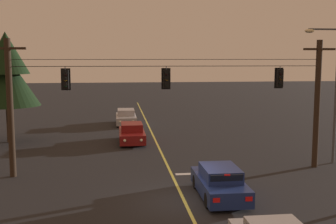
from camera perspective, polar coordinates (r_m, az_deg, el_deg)
name	(u,v)px	position (r m, az deg, el deg)	size (l,w,h in m)	color
ground_plane	(184,201)	(18.53, 2.21, -11.86)	(180.00, 180.00, 0.00)	black
lane_centre_stripe	(159,148)	(28.87, -1.20, -4.88)	(0.14, 60.00, 0.01)	#D1C64C
stop_bar_paint	(207,173)	(22.81, 5.28, -8.19)	(3.40, 0.36, 0.01)	silver
signal_span_assembly	(170,104)	(22.39, 0.31, 1.11)	(18.13, 0.32, 7.05)	#2D2116
traffic_light_leftmost	(65,79)	(22.24, -13.62, 4.29)	(0.48, 0.41, 1.22)	black
traffic_light_left_inner	(166,79)	(22.24, -0.23, 4.49)	(0.48, 0.41, 1.22)	black
traffic_light_centre	(280,78)	(23.77, 14.80, 4.43)	(0.48, 0.41, 1.22)	black
car_waiting_near_lane	(220,183)	(18.96, 6.95, -9.41)	(1.80, 4.33, 1.39)	navy
car_oncoming_lead	(132,133)	(30.86, -4.88, -2.89)	(1.80, 4.42, 1.39)	maroon
car_oncoming_trailing	(126,117)	(39.29, -5.66, -0.71)	(1.80, 4.42, 1.39)	#A5A5AD
street_lamp_corner	(331,82)	(25.88, 21.09, 3.73)	(2.11, 0.30, 7.79)	#4C4F54
tree_verge_near	(7,73)	(32.45, -20.85, 4.96)	(4.59, 4.59, 7.93)	#332316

